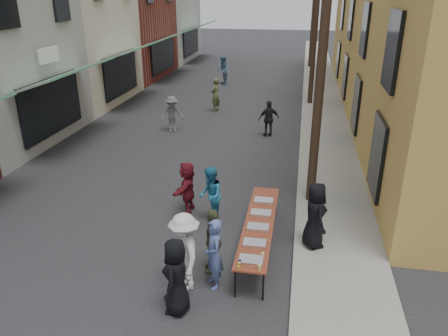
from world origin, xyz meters
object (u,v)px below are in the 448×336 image
(utility_pole_near, at_px, (323,49))
(guest_front_c, at_px, (210,196))
(serving_table, at_px, (259,224))
(utility_pole_mid, at_px, (316,18))
(server, at_px, (315,215))
(guest_front_a, at_px, (176,276))
(catering_tray_sausage, at_px, (251,260))
(utility_pole_far, at_px, (314,8))

(utility_pole_near, height_order, guest_front_c, utility_pole_near)
(serving_table, height_order, guest_front_c, guest_front_c)
(utility_pole_mid, relative_size, serving_table, 2.25)
(serving_table, height_order, server, server)
(guest_front_a, relative_size, server, 0.97)
(utility_pole_near, bearing_deg, catering_tray_sausage, -105.72)
(utility_pole_near, xyz_separation_m, utility_pole_far, (0.00, 24.00, 0.00))
(utility_pole_near, xyz_separation_m, guest_front_c, (-2.70, -1.70, -3.69))
(utility_pole_mid, xyz_separation_m, serving_table, (-1.26, -14.82, -3.79))
(utility_pole_near, xyz_separation_m, catering_tray_sausage, (-1.26, -4.47, -3.71))
(utility_pole_far, relative_size, server, 5.40)
(catering_tray_sausage, distance_m, guest_front_c, 3.13)
(utility_pole_mid, height_order, guest_front_a, utility_pole_mid)
(guest_front_a, bearing_deg, serving_table, 152.64)
(serving_table, height_order, catering_tray_sausage, catering_tray_sausage)
(utility_pole_near, distance_m, server, 4.38)
(utility_pole_near, xyz_separation_m, utility_pole_mid, (0.00, 12.00, 0.00))
(utility_pole_mid, relative_size, utility_pole_far, 1.00)
(server, bearing_deg, utility_pole_far, -20.89)
(guest_front_c, bearing_deg, utility_pole_far, 160.05)
(utility_pole_far, relative_size, guest_front_c, 5.58)
(server, bearing_deg, utility_pole_near, -19.87)
(catering_tray_sausage, height_order, guest_front_c, guest_front_c)
(serving_table, bearing_deg, utility_pole_near, 65.96)
(utility_pole_near, distance_m, utility_pole_mid, 12.00)
(utility_pole_mid, xyz_separation_m, catering_tray_sausage, (-1.26, -16.47, -3.71))
(utility_pole_far, relative_size, catering_tray_sausage, 18.00)
(catering_tray_sausage, bearing_deg, guest_front_a, -148.97)
(serving_table, height_order, guest_front_a, guest_front_a)
(utility_pole_far, xyz_separation_m, server, (0.05, -26.55, -3.57))
(utility_pole_far, relative_size, serving_table, 2.25)
(catering_tray_sausage, xyz_separation_m, server, (1.31, 1.93, 0.14))
(utility_pole_mid, xyz_separation_m, guest_front_c, (-2.70, -13.70, -3.69))
(utility_pole_far, xyz_separation_m, guest_front_a, (-2.62, -29.29, -3.69))
(utility_pole_near, bearing_deg, serving_table, -114.04)
(serving_table, relative_size, guest_front_a, 2.48)
(serving_table, bearing_deg, guest_front_a, -118.88)
(utility_pole_near, bearing_deg, guest_front_c, -147.83)
(utility_pole_mid, bearing_deg, serving_table, -94.86)
(utility_pole_mid, xyz_separation_m, utility_pole_far, (0.00, 12.00, 0.00))
(server, bearing_deg, guest_front_a, 114.79)
(utility_pole_far, distance_m, server, 26.79)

